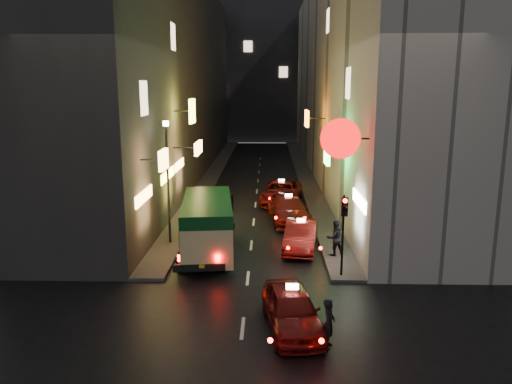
# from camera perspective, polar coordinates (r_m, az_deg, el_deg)

# --- Properties ---
(building_left) EXTENTS (7.64, 52.00, 18.00)m
(building_left) POSITION_cam_1_polar(r_m,az_deg,el_deg) (46.43, -9.86, 13.01)
(building_left) COLOR #373432
(building_left) RESTS_ON ground
(building_right) EXTENTS (8.01, 52.00, 18.00)m
(building_right) POSITION_cam_1_polar(r_m,az_deg,el_deg) (46.15, 10.56, 12.99)
(building_right) COLOR #B4B0A5
(building_right) RESTS_ON ground
(building_far) EXTENTS (30.00, 10.00, 22.00)m
(building_far) POSITION_cam_1_polar(r_m,az_deg,el_deg) (77.64, 0.76, 14.19)
(building_far) COLOR #34353A
(building_far) RESTS_ON ground
(sidewalk_left) EXTENTS (1.50, 52.00, 0.15)m
(sidewalk_left) POSITION_cam_1_polar(r_m,az_deg,el_deg) (46.55, -4.93, 2.10)
(sidewalk_left) COLOR #474442
(sidewalk_left) RESTS_ON ground
(sidewalk_right) EXTENTS (1.50, 52.00, 0.15)m
(sidewalk_right) POSITION_cam_1_polar(r_m,az_deg,el_deg) (46.40, 5.56, 2.06)
(sidewalk_right) COLOR #474442
(sidewalk_right) RESTS_ON ground
(minibus) EXTENTS (2.92, 6.66, 2.77)m
(minibus) POSITION_cam_1_polar(r_m,az_deg,el_deg) (24.02, -5.56, -3.25)
(minibus) COLOR beige
(minibus) RESTS_ON ground
(taxi_near) EXTENTS (2.88, 5.49, 1.84)m
(taxi_near) POSITION_cam_1_polar(r_m,az_deg,el_deg) (17.20, 4.13, -12.85)
(taxi_near) COLOR maroon
(taxi_near) RESTS_ON ground
(taxi_second) EXTENTS (2.82, 5.46, 1.83)m
(taxi_second) POSITION_cam_1_polar(r_m,az_deg,el_deg) (25.13, 5.15, -4.74)
(taxi_second) COLOR maroon
(taxi_second) RESTS_ON ground
(taxi_third) EXTENTS (2.99, 5.91, 1.97)m
(taxi_third) POSITION_cam_1_polar(r_m,az_deg,el_deg) (30.14, 3.73, -1.74)
(taxi_third) COLOR maroon
(taxi_third) RESTS_ON ground
(taxi_far) EXTENTS (3.11, 5.94, 1.97)m
(taxi_far) POSITION_cam_1_polar(r_m,az_deg,el_deg) (34.80, 2.91, 0.14)
(taxi_far) COLOR maroon
(taxi_far) RESTS_ON ground
(pedestrian_crossing) EXTENTS (0.54, 0.68, 1.80)m
(pedestrian_crossing) POSITION_cam_1_polar(r_m,az_deg,el_deg) (16.22, 8.34, -14.29)
(pedestrian_crossing) COLOR black
(pedestrian_crossing) RESTS_ON ground
(pedestrian_sidewalk) EXTENTS (0.82, 0.62, 1.92)m
(pedestrian_sidewalk) POSITION_cam_1_polar(r_m,az_deg,el_deg) (24.01, 9.02, -4.95)
(pedestrian_sidewalk) COLOR black
(pedestrian_sidewalk) RESTS_ON sidewalk_right
(traffic_light) EXTENTS (0.26, 0.43, 3.50)m
(traffic_light) POSITION_cam_1_polar(r_m,az_deg,el_deg) (21.00, 10.01, -2.98)
(traffic_light) COLOR black
(traffic_light) RESTS_ON sidewalk_right
(lamp_post) EXTENTS (0.28, 0.28, 6.22)m
(lamp_post) POSITION_cam_1_polar(r_m,az_deg,el_deg) (25.46, -10.06, 2.04)
(lamp_post) COLOR black
(lamp_post) RESTS_ON sidewalk_left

